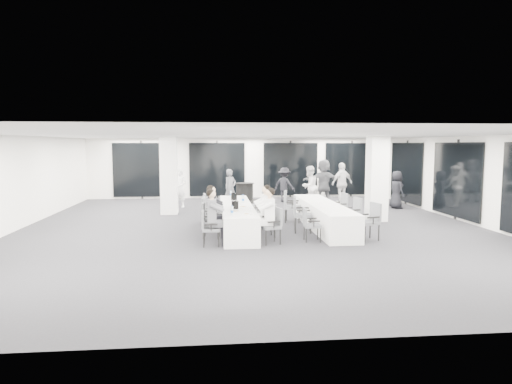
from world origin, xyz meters
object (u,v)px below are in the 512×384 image
Objects in this scene: standing_guest_h at (376,184)px; chair_main_right_near at (273,223)px; cocktail_table at (245,196)px; standing_guest_g at (180,186)px; chair_main_left_mid at (208,213)px; chair_side_left_mid at (300,212)px; chair_main_right_mid at (266,211)px; chair_side_left_far at (290,204)px; chair_side_right_far at (341,206)px; standing_guest_a at (230,186)px; ice_bucket_near at (235,205)px; chair_main_right_second at (269,218)px; chair_main_left_near at (208,226)px; ice_bucket_far at (234,196)px; banquet_table_main at (237,217)px; standing_guest_d at (342,180)px; chair_main_left_second at (208,218)px; chair_main_left_far at (209,206)px; chair_side_right_near at (371,219)px; banquet_table_side at (323,216)px; chair_main_right_fourth at (262,209)px; chair_main_right_far at (259,203)px; standing_guest_c at (284,183)px; standing_guest_b at (309,184)px; standing_guest_f at (324,178)px; standing_guest_e at (397,187)px; chair_side_right_mid at (353,211)px; chair_side_left_near at (309,222)px.

chair_main_right_near is at bearing 100.14° from standing_guest_h.
cocktail_table is 2.77m from standing_guest_g.
chair_main_left_mid is 0.97× the size of chair_side_left_mid.
chair_side_left_far is at bearing -33.79° from chair_main_right_mid.
standing_guest_g reaches higher than chair_side_right_far.
standing_guest_a is 7.77× the size of ice_bucket_near.
chair_main_right_second is 0.54× the size of standing_guest_a.
ice_bucket_far is at bearing 166.90° from chair_main_left_near.
chair_side_left_mid is at bearing 9.61° from ice_bucket_near.
ice_bucket_near reaches higher than chair_main_right_near.
standing_guest_h is (5.26, 0.05, 0.42)m from cocktail_table.
banquet_table_main is 7.40m from standing_guest_d.
chair_main_left_second is 1.02× the size of chair_main_left_far.
chair_side_right_far is (-0.00, 2.85, -0.03)m from chair_side_right_near.
chair_main_left_mid is 0.53× the size of standing_guest_h.
ice_bucket_near is at bearing -29.87° from chair_side_left_far.
standing_guest_a reaches higher than banquet_table_side.
chair_side_left_mid is at bearing -133.35° from chair_main_right_fourth.
chair_main_right_far is 1.06m from chair_side_left_far.
chair_main_right_fourth is 6.37m from standing_guest_d.
chair_main_right_far is at bearing -114.07° from standing_guest_a.
standing_guest_c is 4.59m from standing_guest_g.
banquet_table_side is 4.08m from chair_main_left_near.
chair_side_left_far is at bearing 27.96° from standing_guest_b.
chair_side_right_near is at bearing 76.32° from chair_main_left_mid.
standing_guest_h reaches higher than standing_guest_b.
ice_bucket_far is at bearing 37.78° from standing_guest_f.
banquet_table_main is at bearing 104.59° from standing_guest_c.
banquet_table_main is 5.90m from standing_guest_b.
standing_guest_a is (0.01, 5.09, 0.49)m from banquet_table_main.
chair_side_right_near reaches higher than chair_main_left_second.
chair_main_right_mid is at bearing 33.33° from standing_guest_d.
standing_guest_b is 1.71m from standing_guest_d.
chair_side_right_far reaches higher than chair_main_left_near.
chair_side_right_near is 7.46m from standing_guest_d.
standing_guest_b is at bearing 1.56° from standing_guest_d.
chair_main_left_mid is at bearing 99.38° from chair_side_right_far.
chair_main_right_near is at bearing -168.33° from chair_main_right_far.
ice_bucket_near is at bearing 111.10° from standing_guest_e.
ice_bucket_near is (-0.09, -0.83, 0.49)m from banquet_table_main.
cocktail_table is 3.02m from chair_main_left_far.
standing_guest_e reaches higher than ice_bucket_far.
ice_bucket_far is (-0.86, -0.43, 0.29)m from chair_main_right_far.
chair_main_left_near is 4.66m from chair_side_right_mid.
chair_main_right_second is at bearing 97.23° from chair_side_right_mid.
standing_guest_e is at bearing -174.45° from standing_guest_c.
standing_guest_g is (-3.83, 6.94, 0.38)m from chair_side_left_near.
chair_side_right_mid is at bearing -78.84° from chair_main_right_second.
standing_guest_b is at bearing 15.62° from cocktail_table.
chair_main_right_fourth is (1.67, 0.92, -0.04)m from chair_main_left_mid.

